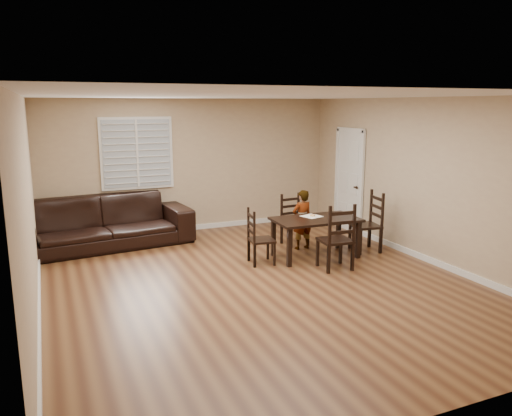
{
  "coord_description": "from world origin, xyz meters",
  "views": [
    {
      "loc": [
        -2.79,
        -6.37,
        2.58
      ],
      "look_at": [
        0.2,
        0.62,
        1.0
      ],
      "focal_mm": 35.0,
      "sensor_mm": 36.0,
      "label": 1
    }
  ],
  "objects_px": {
    "chair_right": "(372,224)",
    "donut": "(312,215)",
    "chair_near": "(292,221)",
    "chair_far": "(339,241)",
    "child": "(302,220)",
    "sofa": "(104,222)",
    "chair_left": "(255,239)",
    "dining_table": "(316,223)"
  },
  "relations": [
    {
      "from": "chair_right",
      "to": "donut",
      "type": "bearing_deg",
      "value": -92.93
    },
    {
      "from": "chair_near",
      "to": "donut",
      "type": "bearing_deg",
      "value": -94.45
    },
    {
      "from": "chair_near",
      "to": "chair_far",
      "type": "bearing_deg",
      "value": -96.54
    },
    {
      "from": "child",
      "to": "donut",
      "type": "height_order",
      "value": "child"
    },
    {
      "from": "child",
      "to": "donut",
      "type": "distance_m",
      "value": 0.4
    },
    {
      "from": "sofa",
      "to": "donut",
      "type": "bearing_deg",
      "value": -36.63
    },
    {
      "from": "chair_left",
      "to": "child",
      "type": "xyz_separation_m",
      "value": [
        1.13,
        0.48,
        0.12
      ]
    },
    {
      "from": "chair_left",
      "to": "chair_far",
      "type": "bearing_deg",
      "value": -121.1
    },
    {
      "from": "chair_far",
      "to": "donut",
      "type": "height_order",
      "value": "chair_far"
    },
    {
      "from": "dining_table",
      "to": "child",
      "type": "height_order",
      "value": "child"
    },
    {
      "from": "chair_far",
      "to": "sofa",
      "type": "bearing_deg",
      "value": -37.34
    },
    {
      "from": "sofa",
      "to": "chair_near",
      "type": "bearing_deg",
      "value": -25.67
    },
    {
      "from": "sofa",
      "to": "dining_table",
      "type": "bearing_deg",
      "value": -38.88
    },
    {
      "from": "dining_table",
      "to": "sofa",
      "type": "relative_size",
      "value": 0.47
    },
    {
      "from": "chair_left",
      "to": "donut",
      "type": "distance_m",
      "value": 1.17
    },
    {
      "from": "dining_table",
      "to": "child",
      "type": "bearing_deg",
      "value": 90.0
    },
    {
      "from": "chair_left",
      "to": "chair_right",
      "type": "bearing_deg",
      "value": -85.7
    },
    {
      "from": "dining_table",
      "to": "child",
      "type": "xyz_separation_m",
      "value": [
        0.02,
        0.53,
        -0.05
      ]
    },
    {
      "from": "chair_right",
      "to": "donut",
      "type": "height_order",
      "value": "chair_right"
    },
    {
      "from": "dining_table",
      "to": "donut",
      "type": "xyz_separation_m",
      "value": [
        0.02,
        0.16,
        0.11
      ]
    },
    {
      "from": "dining_table",
      "to": "donut",
      "type": "height_order",
      "value": "donut"
    },
    {
      "from": "chair_far",
      "to": "donut",
      "type": "distance_m",
      "value": 0.98
    },
    {
      "from": "chair_near",
      "to": "chair_far",
      "type": "height_order",
      "value": "chair_far"
    },
    {
      "from": "child",
      "to": "sofa",
      "type": "xyz_separation_m",
      "value": [
        -3.28,
        1.56,
        -0.08
      ]
    },
    {
      "from": "donut",
      "to": "chair_far",
      "type": "bearing_deg",
      "value": -93.46
    },
    {
      "from": "child",
      "to": "sofa",
      "type": "distance_m",
      "value": 3.64
    },
    {
      "from": "chair_far",
      "to": "chair_right",
      "type": "distance_m",
      "value": 1.38
    },
    {
      "from": "chair_far",
      "to": "chair_left",
      "type": "height_order",
      "value": "chair_far"
    },
    {
      "from": "chair_far",
      "to": "donut",
      "type": "bearing_deg",
      "value": -89.09
    },
    {
      "from": "chair_left",
      "to": "donut",
      "type": "relative_size",
      "value": 10.01
    },
    {
      "from": "chair_right",
      "to": "chair_near",
      "type": "bearing_deg",
      "value": -123.46
    },
    {
      "from": "dining_table",
      "to": "chair_right",
      "type": "xyz_separation_m",
      "value": [
        1.13,
        -0.05,
        -0.1
      ]
    },
    {
      "from": "chair_left",
      "to": "sofa",
      "type": "xyz_separation_m",
      "value": [
        -2.15,
        2.04,
        0.04
      ]
    },
    {
      "from": "chair_near",
      "to": "child",
      "type": "bearing_deg",
      "value": -94.89
    },
    {
      "from": "chair_near",
      "to": "sofa",
      "type": "relative_size",
      "value": 0.3
    },
    {
      "from": "dining_table",
      "to": "child",
      "type": "distance_m",
      "value": 0.53
    },
    {
      "from": "child",
      "to": "donut",
      "type": "bearing_deg",
      "value": 85.56
    },
    {
      "from": "chair_near",
      "to": "chair_left",
      "type": "relative_size",
      "value": 1.03
    },
    {
      "from": "chair_far",
      "to": "chair_right",
      "type": "xyz_separation_m",
      "value": [
        1.16,
        0.74,
        0.0
      ]
    },
    {
      "from": "dining_table",
      "to": "sofa",
      "type": "height_order",
      "value": "sofa"
    },
    {
      "from": "chair_right",
      "to": "donut",
      "type": "relative_size",
      "value": 11.71
    },
    {
      "from": "donut",
      "to": "sofa",
      "type": "height_order",
      "value": "sofa"
    }
  ]
}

